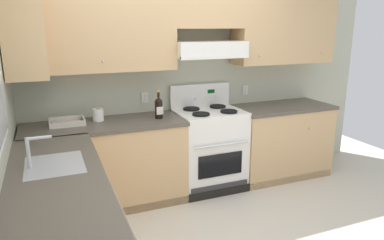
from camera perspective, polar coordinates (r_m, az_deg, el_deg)
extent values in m
cube|color=#B7BAA3|center=(4.37, 0.89, 6.90)|extent=(4.68, 0.12, 2.55)
cube|color=tan|center=(3.78, -14.58, 13.21)|extent=(1.53, 0.34, 0.76)
cube|color=tan|center=(4.64, 14.38, 13.41)|extent=(1.30, 0.34, 0.76)
cube|color=tan|center=(4.11, 2.22, 16.66)|extent=(0.80, 0.34, 0.34)
cube|color=white|center=(4.08, 2.41, 11.20)|extent=(0.80, 0.46, 0.17)
cube|color=white|center=(3.89, 3.77, 9.90)|extent=(0.80, 0.03, 0.04)
sphere|color=silver|center=(3.62, -13.90, 9.07)|extent=(0.02, 0.02, 0.02)
sphere|color=silver|center=(4.25, 10.69, 10.02)|extent=(0.02, 0.02, 0.02)
sphere|color=silver|center=(4.80, 19.86, 9.92)|extent=(0.02, 0.02, 0.02)
cube|color=silver|center=(4.12, -7.49, 3.54)|extent=(0.08, 0.01, 0.12)
cube|color=silver|center=(4.11, -7.48, 3.83)|extent=(0.03, 0.00, 0.03)
cube|color=silver|center=(4.12, -7.46, 3.23)|extent=(0.03, 0.00, 0.03)
cube|color=silver|center=(4.62, 8.43, 4.72)|extent=(0.08, 0.01, 0.12)
cube|color=silver|center=(4.61, 8.47, 4.98)|extent=(0.03, 0.00, 0.03)
cube|color=silver|center=(4.62, 8.45, 4.44)|extent=(0.03, 0.00, 0.03)
cube|color=tan|center=(3.56, -25.05, 12.26)|extent=(0.34, 0.64, 0.76)
cube|color=tan|center=(3.92, -13.26, -7.17)|extent=(1.60, 0.61, 0.87)
cube|color=#51493F|center=(3.77, -13.66, -0.74)|extent=(1.62, 0.63, 0.04)
cube|color=tan|center=(4.72, 13.74, -3.39)|extent=(1.21, 0.61, 0.87)
cube|color=#51493F|center=(4.61, 14.09, 2.00)|extent=(1.24, 0.63, 0.04)
cube|color=black|center=(4.09, 1.86, -11.80)|extent=(3.54, 0.06, 0.09)
sphere|color=silver|center=(3.50, -17.82, -5.87)|extent=(0.03, 0.03, 0.03)
sphere|color=silver|center=(4.53, 18.13, -1.26)|extent=(0.03, 0.03, 0.03)
cube|color=#51493F|center=(2.55, -20.71, -8.84)|extent=(0.63, 1.91, 0.04)
cube|color=#999B9E|center=(2.77, -20.94, -6.67)|extent=(0.40, 0.48, 0.01)
cube|color=#28282B|center=(2.79, -20.80, -8.05)|extent=(0.34, 0.42, 0.14)
cylinder|color=silver|center=(2.73, -24.50, -4.77)|extent=(0.03, 0.03, 0.22)
cylinder|color=silver|center=(2.70, -23.04, -2.60)|extent=(0.16, 0.02, 0.02)
cube|color=white|center=(4.24, 2.75, -4.81)|extent=(0.76, 0.58, 0.91)
cube|color=black|center=(4.01, 4.53, -7.11)|extent=(0.53, 0.01, 0.26)
cylinder|color=silver|center=(3.91, 4.75, -3.96)|extent=(0.65, 0.02, 0.02)
cube|color=#333333|center=(4.13, 4.44, -10.78)|extent=(0.70, 0.01, 0.11)
cube|color=white|center=(4.10, 2.83, 1.31)|extent=(0.76, 0.58, 0.02)
cube|color=white|center=(4.32, 1.32, 3.84)|extent=(0.76, 0.04, 0.29)
cube|color=#053F0C|center=(4.35, 3.03, 4.57)|extent=(0.09, 0.01, 0.04)
cylinder|color=black|center=(3.91, 1.44, 0.92)|extent=(0.19, 0.19, 0.02)
cylinder|color=black|center=(3.91, 1.44, 0.84)|extent=(0.07, 0.07, 0.01)
cylinder|color=black|center=(4.05, 5.85, 1.35)|extent=(0.19, 0.19, 0.02)
cylinder|color=black|center=(4.05, 5.85, 1.27)|extent=(0.07, 0.07, 0.01)
cylinder|color=black|center=(4.16, -0.11, 1.77)|extent=(0.19, 0.19, 0.02)
cylinder|color=black|center=(4.16, -0.11, 1.69)|extent=(0.07, 0.07, 0.01)
cylinder|color=black|center=(4.30, 4.09, 2.15)|extent=(0.19, 0.19, 0.02)
cylinder|color=black|center=(4.30, 4.09, 2.07)|extent=(0.07, 0.07, 0.01)
cylinder|color=white|center=(4.23, -1.18, 3.26)|extent=(0.04, 0.02, 0.04)
cylinder|color=white|center=(4.28, 0.58, 3.40)|extent=(0.04, 0.02, 0.04)
cylinder|color=white|center=(4.33, 2.29, 3.54)|extent=(0.04, 0.02, 0.04)
cylinder|color=white|center=(4.39, 3.96, 3.67)|extent=(0.04, 0.02, 0.04)
cylinder|color=black|center=(3.84, -5.29, 1.66)|extent=(0.08, 0.08, 0.19)
cone|color=black|center=(3.82, -5.33, 3.32)|extent=(0.08, 0.08, 0.04)
cylinder|color=black|center=(3.81, -5.35, 4.17)|extent=(0.03, 0.03, 0.08)
cylinder|color=gold|center=(3.80, -5.36, 4.61)|extent=(0.03, 0.03, 0.02)
cube|color=silver|center=(3.80, -5.10, 1.47)|extent=(0.07, 0.00, 0.08)
cube|color=beige|center=(3.82, -19.18, -0.53)|extent=(0.27, 0.22, 0.02)
cube|color=beige|center=(3.70, -19.08, -0.71)|extent=(0.34, 0.01, 0.06)
cube|color=beige|center=(3.94, -19.33, 0.20)|extent=(0.34, 0.01, 0.06)
cube|color=beige|center=(3.82, -21.65, -0.48)|extent=(0.01, 0.24, 0.06)
cube|color=beige|center=(3.83, -16.77, 0.00)|extent=(0.01, 0.24, 0.06)
cylinder|color=white|center=(3.86, -14.66, 0.81)|extent=(0.11, 0.11, 0.13)
cylinder|color=#9E7A51|center=(3.84, -14.72, 1.71)|extent=(0.04, 0.04, 0.01)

